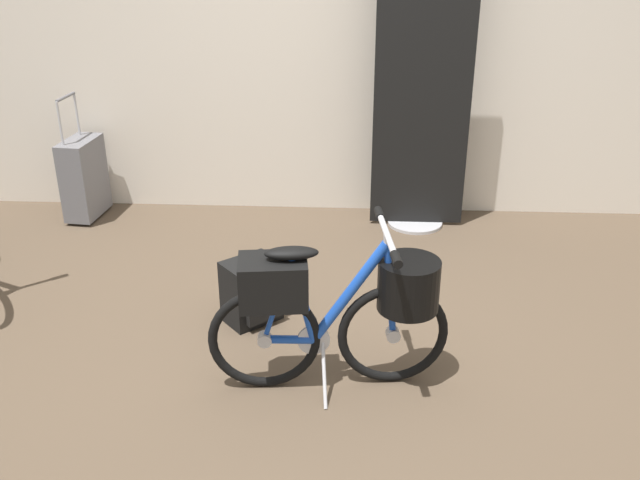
% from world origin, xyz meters
% --- Properties ---
extents(ground_plane, '(7.54, 7.54, 0.00)m').
position_xyz_m(ground_plane, '(0.00, 0.00, 0.00)').
color(ground_plane, brown).
extents(floor_banner_stand, '(0.60, 0.36, 1.76)m').
position_xyz_m(floor_banner_stand, '(0.59, 1.77, 0.79)').
color(floor_banner_stand, '#B7B7BC').
rests_on(floor_banner_stand, ground_plane).
extents(folding_bike_foreground, '(1.03, 0.53, 0.73)m').
position_xyz_m(folding_bike_foreground, '(0.14, -0.01, 0.40)').
color(folding_bike_foreground, black).
rests_on(folding_bike_foreground, ground_plane).
extents(rolling_suitcase, '(0.22, 0.38, 0.83)m').
position_xyz_m(rolling_suitcase, '(-1.62, 1.78, 0.28)').
color(rolling_suitcase, slate).
rests_on(rolling_suitcase, ground_plane).
extents(backpack_on_floor, '(0.32, 0.31, 0.33)m').
position_xyz_m(backpack_on_floor, '(-0.32, 0.50, 0.16)').
color(backpack_on_floor, black).
rests_on(backpack_on_floor, ground_plane).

